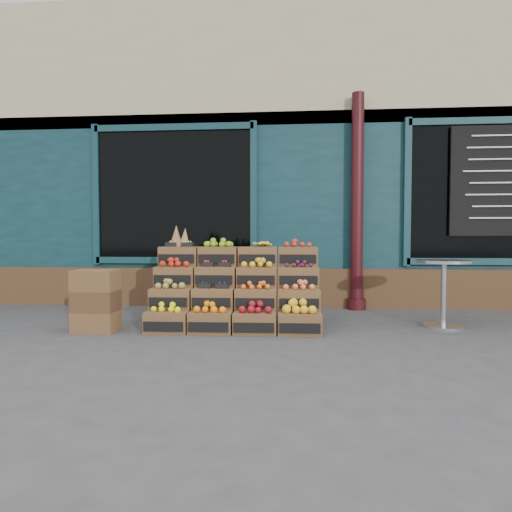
{
  "coord_description": "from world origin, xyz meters",
  "views": [
    {
      "loc": [
        0.21,
        -4.41,
        1.06
      ],
      "look_at": [
        -0.2,
        0.7,
        0.85
      ],
      "focal_mm": 30.0,
      "sensor_mm": 36.0,
      "label": 1
    }
  ],
  "objects": [
    {
      "name": "shop_facade",
      "position": [
        0.0,
        5.11,
        2.4
      ],
      "size": [
        12.0,
        6.24,
        4.8
      ],
      "color": "#103238",
      "rests_on": "ground"
    },
    {
      "name": "ground",
      "position": [
        0.0,
        0.0,
        0.0
      ],
      "size": [
        60.0,
        60.0,
        0.0
      ],
      "primitive_type": "plane",
      "color": "#3C3C3E",
      "rests_on": "ground"
    },
    {
      "name": "shopkeeper",
      "position": [
        -1.98,
        2.69,
        0.9
      ],
      "size": [
        0.77,
        0.65,
        1.79
      ],
      "primitive_type": "imported",
      "rotation": [
        0.0,
        0.0,
        2.73
      ],
      "color": "#154C21",
      "rests_on": "ground"
    },
    {
      "name": "spare_crates",
      "position": [
        -1.99,
        0.25,
        0.35
      ],
      "size": [
        0.47,
        0.33,
        0.7
      ],
      "rotation": [
        0.0,
        0.0,
        -0.0
      ],
      "color": "brown",
      "rests_on": "ground"
    },
    {
      "name": "crate_display",
      "position": [
        -0.44,
        0.71,
        0.38
      ],
      "size": [
        1.99,
        1.0,
        1.23
      ],
      "rotation": [
        0.0,
        0.0,
        0.02
      ],
      "color": "brown",
      "rests_on": "ground"
    },
    {
      "name": "bistro_table",
      "position": [
        2.03,
        0.8,
        0.5
      ],
      "size": [
        0.64,
        0.64,
        0.8
      ],
      "rotation": [
        0.0,
        0.0,
        -0.23
      ],
      "color": "silver",
      "rests_on": "ground"
    }
  ]
}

